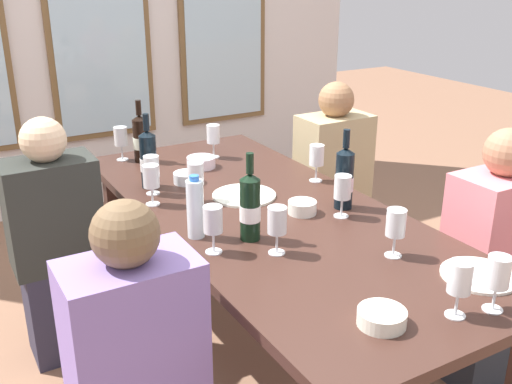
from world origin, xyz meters
TOP-DOWN VIEW (x-y plane):
  - ground_plane at (0.00, 0.00)m, footprint 12.00×12.00m
  - back_wall_with_windows at (0.00, 2.29)m, footprint 4.13×0.10m
  - dining_table at (0.00, 0.00)m, footprint 0.93×2.16m
  - white_plate_0 at (-0.01, 0.20)m, footprint 0.28×0.28m
  - white_plate_1 at (0.31, -0.81)m, footprint 0.25×0.25m
  - wine_bottle_0 at (-0.19, -0.19)m, footprint 0.08×0.08m
  - wine_bottle_1 at (-0.22, 0.89)m, footprint 0.08×0.08m
  - wine_bottle_2 at (0.29, -0.12)m, footprint 0.08×0.08m
  - wine_bottle_3 at (-0.32, 0.51)m, footprint 0.08×0.08m
  - tasting_bowl_0 at (-0.15, 0.48)m, footprint 0.12×0.12m
  - tasting_bowl_1 at (0.11, -0.09)m, footprint 0.12×0.12m
  - tasting_bowl_2 at (-0.15, -0.86)m, footprint 0.14×0.14m
  - tasting_bowl_3 at (-0.00, 0.65)m, footprint 0.14×0.14m
  - water_bottle at (-0.36, -0.07)m, footprint 0.06×0.06m
  - wine_glass_0 at (0.13, 0.76)m, footprint 0.07×0.07m
  - wine_glass_1 at (-0.21, 0.24)m, footprint 0.07×0.07m
  - wine_glass_2 at (-0.34, 0.42)m, footprint 0.07×0.07m
  - wine_glass_3 at (0.07, -0.93)m, footprint 0.07×0.07m
  - wine_glass_4 at (0.19, -0.96)m, footprint 0.07×0.07m
  - wine_glass_5 at (-0.36, -0.22)m, footprint 0.07×0.07m
  - wine_glass_6 at (-0.38, 0.31)m, footprint 0.07×0.07m
  - wine_glass_7 at (0.22, -0.19)m, footprint 0.07×0.07m
  - wine_glass_8 at (0.17, -0.56)m, footprint 0.07×0.07m
  - wine_glass_9 at (-0.30, 0.96)m, footprint 0.07×0.07m
  - wine_glass_10 at (0.38, 0.20)m, footprint 0.07×0.07m
  - wine_glass_11 at (-0.17, -0.34)m, footprint 0.07×0.07m
  - seated_person_0 at (-0.75, -0.50)m, footprint 0.38×0.24m
  - seated_person_1 at (0.75, -0.52)m, footprint 0.38×0.24m
  - seated_person_2 at (-0.75, 0.54)m, footprint 0.38×0.24m
  - seated_person_3 at (0.75, 0.56)m, footprint 0.38×0.24m

SIDE VIEW (x-z plane):
  - ground_plane at x=0.00m, z-range 0.00..0.00m
  - seated_person_0 at x=-0.75m, z-range -0.03..1.08m
  - seated_person_1 at x=0.75m, z-range -0.03..1.08m
  - seated_person_2 at x=-0.75m, z-range -0.03..1.08m
  - seated_person_3 at x=0.75m, z-range -0.03..1.08m
  - dining_table at x=0.00m, z-range 0.30..1.04m
  - white_plate_0 at x=-0.01m, z-range 0.74..0.75m
  - white_plate_1 at x=0.31m, z-range 0.74..0.75m
  - tasting_bowl_2 at x=-0.15m, z-range 0.74..0.79m
  - tasting_bowl_0 at x=-0.15m, z-range 0.74..0.79m
  - tasting_bowl_1 at x=0.11m, z-range 0.74..0.79m
  - tasting_bowl_3 at x=0.00m, z-range 0.74..0.79m
  - water_bottle at x=-0.36m, z-range 0.73..0.97m
  - wine_glass_8 at x=0.17m, z-range 0.77..0.94m
  - wine_glass_5 at x=-0.36m, z-range 0.77..0.94m
  - wine_glass_10 at x=0.38m, z-range 0.77..0.94m
  - wine_glass_1 at x=-0.21m, z-range 0.77..0.94m
  - wine_glass_0 at x=0.13m, z-range 0.77..0.94m
  - wine_glass_7 at x=0.22m, z-range 0.77..0.94m
  - wine_glass_11 at x=-0.17m, z-range 0.77..0.94m
  - wine_glass_6 at x=-0.38m, z-range 0.77..0.94m
  - wine_glass_3 at x=0.07m, z-range 0.77..0.94m
  - wine_glass_9 at x=-0.30m, z-range 0.77..0.94m
  - wine_bottle_1 at x=-0.22m, z-range 0.70..1.02m
  - wine_glass_2 at x=-0.34m, z-range 0.77..0.95m
  - wine_glass_4 at x=0.19m, z-range 0.77..0.95m
  - wine_bottle_0 at x=-0.19m, z-range 0.70..1.03m
  - wine_bottle_2 at x=0.29m, z-range 0.70..1.04m
  - wine_bottle_3 at x=-0.32m, z-range 0.70..1.04m
  - back_wall_with_windows at x=0.00m, z-range 0.00..2.90m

